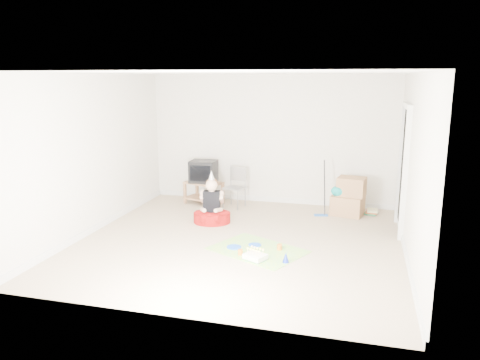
% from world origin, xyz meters
% --- Properties ---
extents(ground, '(5.00, 5.00, 0.00)m').
position_xyz_m(ground, '(0.00, 0.00, 0.00)').
color(ground, tan).
rests_on(ground, ground).
extents(doorway_recess, '(0.02, 0.90, 2.05)m').
position_xyz_m(doorway_recess, '(2.48, 1.20, 1.02)').
color(doorway_recess, black).
rests_on(doorway_recess, ground).
extents(tv_stand, '(0.84, 0.66, 0.46)m').
position_xyz_m(tv_stand, '(-1.28, 1.99, 0.27)').
color(tv_stand, '#946643').
rests_on(tv_stand, ground).
extents(crt_tv, '(0.52, 0.43, 0.44)m').
position_xyz_m(crt_tv, '(-1.28, 1.99, 0.68)').
color(crt_tv, black).
rests_on(crt_tv, tv_stand).
extents(folding_chair, '(0.44, 0.43, 0.81)m').
position_xyz_m(folding_chair, '(-0.61, 1.88, 0.40)').
color(folding_chair, gray).
rests_on(folding_chair, ground).
extents(cardboard_boxes, '(0.66, 0.55, 0.72)m').
position_xyz_m(cardboard_boxes, '(1.60, 1.91, 0.35)').
color(cardboard_boxes, '#A2764E').
rests_on(cardboard_boxes, ground).
extents(floor_mop, '(0.26, 0.34, 1.01)m').
position_xyz_m(floor_mop, '(1.12, 1.73, 0.26)').
color(floor_mop, '#2358AF').
rests_on(floor_mop, ground).
extents(book_pile, '(0.27, 0.32, 0.09)m').
position_xyz_m(book_pile, '(2.04, 2.10, 0.04)').
color(book_pile, '#26724B').
rests_on(book_pile, ground).
extents(seated_woman, '(0.76, 0.76, 0.94)m').
position_xyz_m(seated_woman, '(-0.73, 0.82, 0.21)').
color(seated_woman, '#9C0F0E').
rests_on(seated_woman, ground).
extents(party_mat, '(1.61, 1.43, 0.01)m').
position_xyz_m(party_mat, '(0.36, -0.32, 0.00)').
color(party_mat, '#E43079').
rests_on(party_mat, ground).
extents(birthday_cake, '(0.36, 0.34, 0.14)m').
position_xyz_m(birthday_cake, '(0.41, -0.69, 0.04)').
color(birthday_cake, white).
rests_on(birthday_cake, party_mat).
extents(blue_plate_near, '(0.28, 0.28, 0.01)m').
position_xyz_m(blue_plate_near, '(0.28, -0.14, 0.01)').
color(blue_plate_near, blue).
rests_on(blue_plate_near, party_mat).
extents(blue_plate_far, '(0.28, 0.28, 0.01)m').
position_xyz_m(blue_plate_far, '(-0.01, -0.31, 0.01)').
color(blue_plate_far, blue).
rests_on(blue_plate_far, party_mat).
extents(orange_cup_near, '(0.11, 0.11, 0.09)m').
position_xyz_m(orange_cup_near, '(0.68, -0.23, 0.05)').
color(orange_cup_near, orange).
rests_on(orange_cup_near, party_mat).
extents(orange_cup_far, '(0.08, 0.08, 0.08)m').
position_xyz_m(orange_cup_far, '(0.16, -0.58, 0.05)').
color(orange_cup_far, orange).
rests_on(orange_cup_far, party_mat).
extents(blue_party_hat, '(0.13, 0.13, 0.14)m').
position_xyz_m(blue_party_hat, '(0.85, -0.69, 0.08)').
color(blue_party_hat, '#1A2FB9').
rests_on(blue_party_hat, party_mat).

